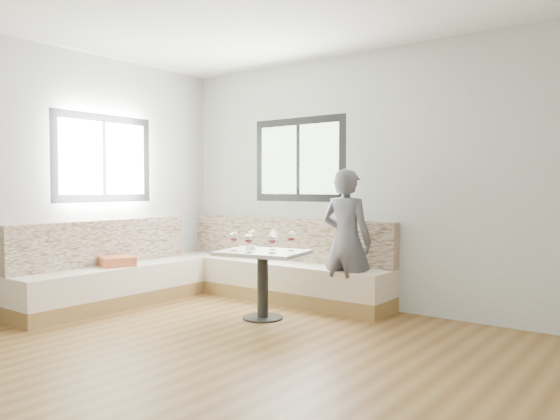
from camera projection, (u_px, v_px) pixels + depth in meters
name	position (u px, v px, depth m)	size (l,w,h in m)	color
room	(202.00, 175.00, 4.09)	(5.01, 5.01, 2.81)	brown
banquette	(207.00, 273.00, 6.28)	(2.90, 2.80, 0.95)	olive
table	(263.00, 268.00, 5.46)	(0.95, 0.81, 0.68)	black
person	(347.00, 241.00, 5.68)	(0.55, 0.36, 1.51)	#4C4A52
olive_ramekin	(251.00, 248.00, 5.54)	(0.10, 0.10, 0.04)	white
wine_glass_a	(234.00, 237.00, 5.45)	(0.09, 0.09, 0.20)	white
wine_glass_b	(249.00, 239.00, 5.27)	(0.09, 0.09, 0.20)	white
wine_glass_c	(272.00, 239.00, 5.24)	(0.09, 0.09, 0.20)	white
wine_glass_d	(273.00, 236.00, 5.55)	(0.09, 0.09, 0.20)	white
wine_glass_e	(291.00, 237.00, 5.45)	(0.09, 0.09, 0.20)	white
wine_glass_f	(251.00, 235.00, 5.68)	(0.09, 0.09, 0.20)	white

